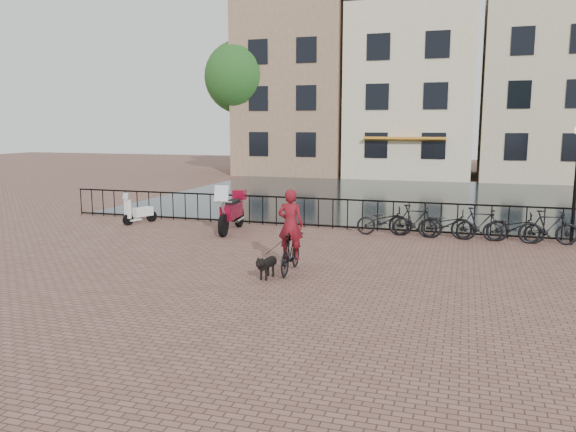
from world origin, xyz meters
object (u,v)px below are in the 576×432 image
(scooter, at_px, (140,207))
(dog, at_px, (267,266))
(motorcycle, at_px, (232,207))
(cyclist, at_px, (290,236))

(scooter, bearing_deg, dog, -15.83)
(dog, height_order, motorcycle, motorcycle)
(cyclist, height_order, scooter, cyclist)
(dog, distance_m, motorcycle, 5.87)
(dog, xyz_separation_m, scooter, (-6.72, 5.46, 0.30))
(cyclist, relative_size, scooter, 1.79)
(motorcycle, relative_size, scooter, 1.83)
(dog, xyz_separation_m, motorcycle, (-3.01, 5.01, 0.55))
(cyclist, relative_size, dog, 2.73)
(dog, relative_size, motorcycle, 0.36)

